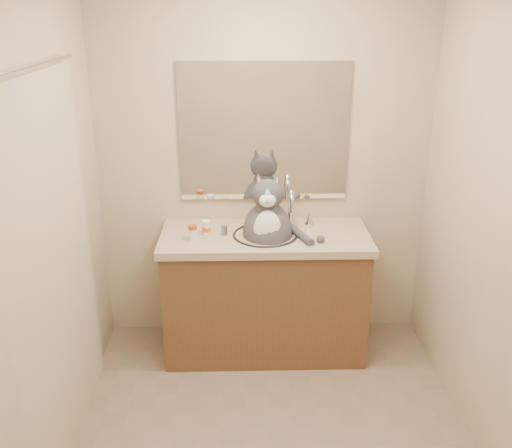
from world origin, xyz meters
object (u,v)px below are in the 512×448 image
Objects in this scene: pill_bottle_redcap at (193,233)px; pill_bottle_orange at (206,228)px; grey_canister at (224,230)px; cat at (268,229)px.

pill_bottle_redcap reaches higher than pill_bottle_orange.
grey_canister is at bearing -3.34° from pill_bottle_orange.
cat is 0.28m from grey_canister.
cat is 6.79× the size of pill_bottle_orange.
grey_canister is (0.11, -0.01, -0.01)m from pill_bottle_orange.
grey_canister is at bearing 23.98° from pill_bottle_redcap.
pill_bottle_redcap is 0.12m from pill_bottle_orange.
pill_bottle_redcap is 0.21m from grey_canister.
cat reaches higher than pill_bottle_orange.
pill_bottle_redcap is (-0.47, -0.07, 0.01)m from cat.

